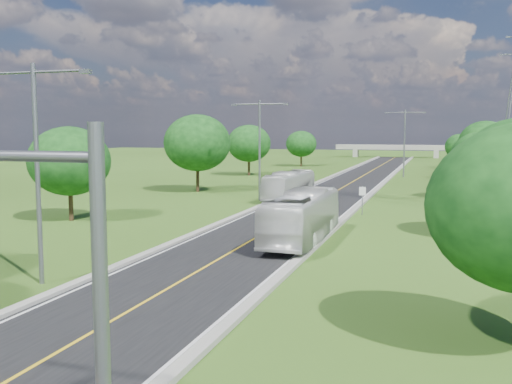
{
  "coord_description": "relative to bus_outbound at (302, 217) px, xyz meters",
  "views": [
    {
      "loc": [
        11.36,
        -9.33,
        7.07
      ],
      "look_at": [
        -0.15,
        25.94,
        3.0
      ],
      "focal_mm": 40.0,
      "sensor_mm": 36.0,
      "label": 1
    }
  ],
  "objects": [
    {
      "name": "streetlight_mid_left",
      "position": [
        -9.14,
        19.81,
        4.31
      ],
      "size": [
        5.9,
        0.25,
        10.0
      ],
      "color": "slate",
      "rests_on": "ground"
    },
    {
      "name": "tree_rf",
      "position": [
        14.86,
        94.81,
        3.01
      ],
      "size": [
        6.3,
        6.3,
        7.33
      ],
      "color": "black",
      "rests_on": "ground"
    },
    {
      "name": "bus_inbound",
      "position": [
        -6.34,
        20.92,
        -0.15
      ],
      "size": [
        3.04,
        10.34,
        2.84
      ],
      "primitive_type": "imported",
      "rotation": [
        0.0,
        0.0,
        -0.06
      ],
      "color": "silver",
      "rests_on": "road"
    },
    {
      "name": "streetlight_near_left",
      "position": [
        -9.14,
        -13.19,
        4.31
      ],
      "size": [
        5.9,
        0.25,
        10.0
      ],
      "color": "slate",
      "rests_on": "ground"
    },
    {
      "name": "tree_re",
      "position": [
        11.36,
        74.81,
        2.39
      ],
      "size": [
        5.46,
        5.46,
        6.35
      ],
      "color": "black",
      "rests_on": "ground"
    },
    {
      "name": "tree_lc",
      "position": [
        -18.14,
        24.81,
        3.94
      ],
      "size": [
        7.56,
        7.56,
        8.79
      ],
      "color": "black",
      "rests_on": "ground"
    },
    {
      "name": "ground",
      "position": [
        -3.14,
        34.81,
        -1.64
      ],
      "size": [
        260.0,
        260.0,
        0.0
      ],
      "primitive_type": "plane",
      "color": "#2E4B15",
      "rests_on": "ground"
    },
    {
      "name": "tree_lb",
      "position": [
        -19.14,
        2.81,
        3.01
      ],
      "size": [
        6.3,
        6.3,
        7.33
      ],
      "color": "black",
      "rests_on": "ground"
    },
    {
      "name": "signal_mast",
      "position": [
        0.54,
        -26.19,
        3.27
      ],
      "size": [
        8.54,
        0.33,
        7.2
      ],
      "color": "slate",
      "rests_on": "ground"
    },
    {
      "name": "road",
      "position": [
        -3.14,
        40.81,
        -1.61
      ],
      "size": [
        8.0,
        150.0,
        0.06
      ],
      "primitive_type": "cube",
      "color": "black",
      "rests_on": "ground"
    },
    {
      "name": "curb_left",
      "position": [
        -7.39,
        40.81,
        -1.53
      ],
      "size": [
        0.5,
        150.0,
        0.22
      ],
      "primitive_type": "cube",
      "color": "gray",
      "rests_on": "ground"
    },
    {
      "name": "bus_outbound",
      "position": [
        0.0,
        0.0,
        0.0
      ],
      "size": [
        2.66,
        11.32,
        3.15
      ],
      "primitive_type": "imported",
      "rotation": [
        0.0,
        0.0,
        3.14
      ],
      "color": "silver",
      "rests_on": "road"
    },
    {
      "name": "tree_ld",
      "position": [
        -20.14,
        48.81,
        3.32
      ],
      "size": [
        6.72,
        6.72,
        7.82
      ],
      "color": "black",
      "rests_on": "ground"
    },
    {
      "name": "tree_rd",
      "position": [
        13.86,
        50.81,
        3.63
      ],
      "size": [
        7.14,
        7.14,
        8.3
      ],
      "color": "black",
      "rests_on": "ground"
    },
    {
      "name": "streetlight_far_right",
      "position": [
        2.86,
        52.81,
        4.31
      ],
      "size": [
        5.9,
        0.25,
        10.0
      ],
      "color": "slate",
      "rests_on": "ground"
    },
    {
      "name": "tree_le",
      "position": [
        -17.64,
        72.81,
        2.7
      ],
      "size": [
        5.88,
        5.88,
        6.84
      ],
      "color": "black",
      "rests_on": "ground"
    },
    {
      "name": "tree_rc",
      "position": [
        11.86,
        26.81,
        2.7
      ],
      "size": [
        5.88,
        5.88,
        6.84
      ],
      "color": "black",
      "rests_on": "ground"
    },
    {
      "name": "speed_limit_sign",
      "position": [
        2.06,
        12.79,
        -0.04
      ],
      "size": [
        0.55,
        0.09,
        2.4
      ],
      "color": "slate",
      "rests_on": "ground"
    },
    {
      "name": "curb_right",
      "position": [
        1.11,
        40.81,
        -1.53
      ],
      "size": [
        0.5,
        150.0,
        0.22
      ],
      "primitive_type": "cube",
      "color": "gray",
      "rests_on": "ground"
    },
    {
      "name": "overpass",
      "position": [
        -3.14,
        114.81,
        0.78
      ],
      "size": [
        30.0,
        3.0,
        3.2
      ],
      "color": "gray",
      "rests_on": "ground"
    }
  ]
}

